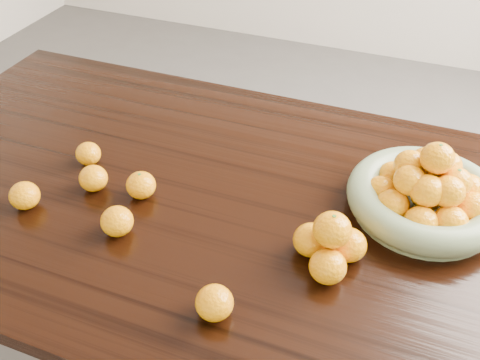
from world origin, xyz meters
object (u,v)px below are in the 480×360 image
(fruit_bowl, at_px, (427,194))
(orange_pyramid, at_px, (330,245))
(loose_orange_0, at_px, (141,185))
(dining_table, at_px, (255,232))

(fruit_bowl, bearing_deg, orange_pyramid, -125.41)
(loose_orange_0, bearing_deg, dining_table, 14.29)
(orange_pyramid, bearing_deg, loose_orange_0, 174.15)
(orange_pyramid, relative_size, loose_orange_0, 2.16)
(orange_pyramid, distance_m, loose_orange_0, 0.46)
(fruit_bowl, xyz_separation_m, orange_pyramid, (-0.16, -0.23, -0.00))
(dining_table, relative_size, fruit_bowl, 5.70)
(fruit_bowl, bearing_deg, loose_orange_0, -163.56)
(dining_table, relative_size, loose_orange_0, 28.60)
(fruit_bowl, distance_m, orange_pyramid, 0.28)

